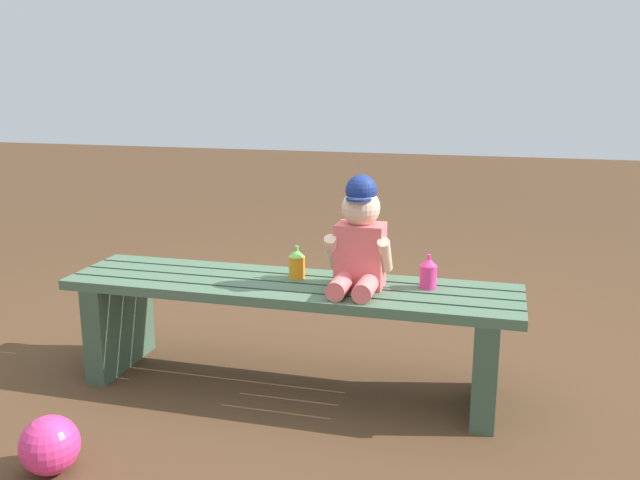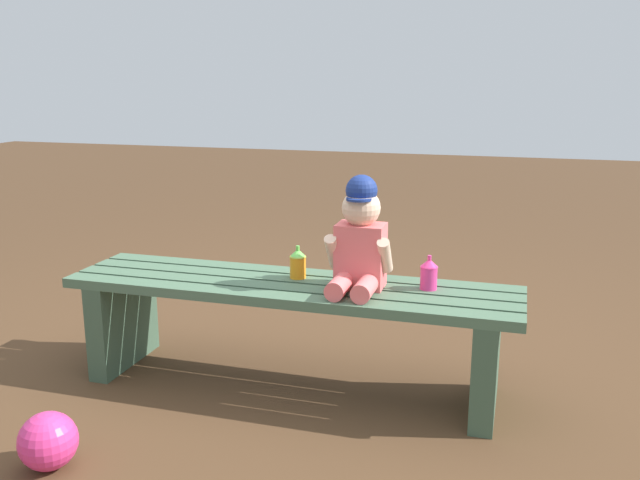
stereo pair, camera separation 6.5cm
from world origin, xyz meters
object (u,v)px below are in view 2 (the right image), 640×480
(park_bench, at_px, (291,315))
(child_figure, at_px, (360,240))
(toy_ball, at_px, (48,441))
(sippy_cup_left, at_px, (298,263))
(sippy_cup_right, at_px, (429,273))

(park_bench, xyz_separation_m, child_figure, (0.26, 0.00, 0.30))
(park_bench, relative_size, child_figure, 4.12)
(child_figure, relative_size, toy_ball, 2.30)
(toy_ball, bearing_deg, sippy_cup_left, 57.03)
(sippy_cup_left, relative_size, toy_ball, 0.71)
(child_figure, distance_m, toy_ball, 1.18)
(child_figure, xyz_separation_m, sippy_cup_right, (0.24, 0.06, -0.12))
(park_bench, relative_size, toy_ball, 9.50)
(sippy_cup_left, xyz_separation_m, toy_ball, (-0.52, -0.80, -0.38))
(park_bench, height_order, sippy_cup_right, sippy_cup_right)
(park_bench, height_order, sippy_cup_left, sippy_cup_left)
(park_bench, xyz_separation_m, sippy_cup_left, (0.01, 0.06, 0.18))
(sippy_cup_right, relative_size, toy_ball, 0.71)
(child_figure, height_order, sippy_cup_right, child_figure)
(park_bench, relative_size, sippy_cup_left, 13.46)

